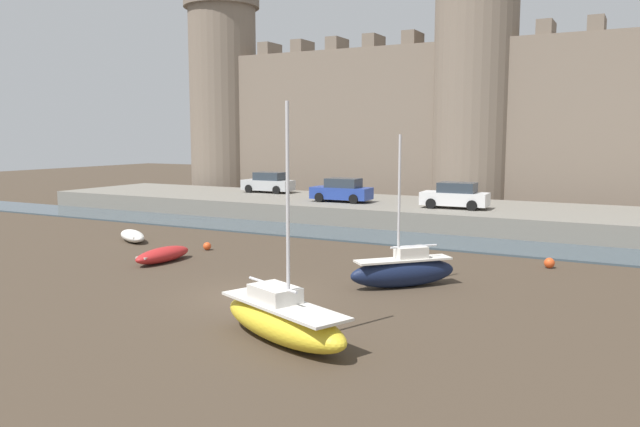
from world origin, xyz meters
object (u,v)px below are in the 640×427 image
rowboat_midflat_left (132,236)px  car_quay_west (268,183)px  sailboat_near_channel_left (283,319)px  mooring_buoy_off_centre (268,294)px  mooring_buoy_mid_mud (207,246)px  mooring_buoy_near_shore (549,263)px  sailboat_foreground_centre (404,270)px  car_quay_centre_west (455,196)px  rowboat_near_channel_right (163,254)px  car_quay_centre_east (342,191)px

rowboat_midflat_left → car_quay_west: (-1.94, 16.86, 1.70)m
sailboat_near_channel_left → mooring_buoy_off_centre: size_ratio=13.02×
sailboat_near_channel_left → mooring_buoy_mid_mud: sailboat_near_channel_left is taller
mooring_buoy_near_shore → car_quay_west: bearing=149.8°
sailboat_foreground_centre → car_quay_centre_west: bearing=99.0°
sailboat_foreground_centre → mooring_buoy_mid_mud: sailboat_foreground_centre is taller
rowboat_near_channel_right → mooring_buoy_near_shore: size_ratio=7.14×
rowboat_near_channel_right → sailboat_foreground_centre: bearing=3.6°
car_quay_centre_east → rowboat_near_channel_right: bearing=-93.1°
mooring_buoy_off_centre → sailboat_near_channel_left: bearing=-51.7°
rowboat_near_channel_right → car_quay_centre_west: bearing=62.1°
mooring_buoy_mid_mud → mooring_buoy_off_centre: size_ratio=0.79×
sailboat_near_channel_left → rowboat_midflat_left: sailboat_near_channel_left is taller
mooring_buoy_mid_mud → car_quay_centre_east: 13.66m
rowboat_midflat_left → mooring_buoy_mid_mud: bearing=-2.0°
sailboat_foreground_centre → mooring_buoy_off_centre: sailboat_foreground_centre is taller
rowboat_midflat_left → mooring_buoy_off_centre: rowboat_midflat_left is taller
mooring_buoy_mid_mud → car_quay_west: bearing=112.9°
mooring_buoy_near_shore → car_quay_centre_east: (-14.93, 9.94, 1.79)m
car_quay_centre_west → mooring_buoy_mid_mud: bearing=-123.9°
mooring_buoy_mid_mud → car_quay_west: 18.60m
mooring_buoy_near_shore → sailboat_near_channel_left: bearing=-110.8°
mooring_buoy_mid_mud → car_quay_west: size_ratio=0.10×
rowboat_near_channel_right → car_quay_centre_east: bearing=86.9°
rowboat_near_channel_right → mooring_buoy_mid_mud: 3.37m
mooring_buoy_mid_mud → car_quay_centre_east: size_ratio=0.10×
mooring_buoy_near_shore → car_quay_west: car_quay_west is taller
rowboat_midflat_left → car_quay_centre_east: car_quay_centre_east is taller
mooring_buoy_near_shore → car_quay_centre_east: 18.03m
rowboat_near_channel_right → rowboat_midflat_left: size_ratio=1.04×
car_quay_centre_west → mooring_buoy_off_centre: bearing=-92.7°
sailboat_near_channel_left → rowboat_midflat_left: 19.09m
mooring_buoy_near_shore → car_quay_centre_east: bearing=146.4°
mooring_buoy_mid_mud → car_quay_centre_west: (8.96, 13.36, 1.82)m
car_quay_centre_west → sailboat_foreground_centre: bearing=-81.0°
rowboat_near_channel_right → car_quay_centre_west: car_quay_centre_west is taller
rowboat_midflat_left → mooring_buoy_mid_mud: size_ratio=7.76×
rowboat_near_channel_right → sailboat_near_channel_left: size_ratio=0.49×
sailboat_foreground_centre → car_quay_west: 27.19m
car_quay_west → rowboat_near_channel_right: bearing=-70.3°
car_quay_centre_east → sailboat_foreground_centre: bearing=-57.0°
sailboat_foreground_centre → rowboat_midflat_left: (-16.76, 2.83, -0.33)m
mooring_buoy_mid_mud → car_quay_centre_east: car_quay_centre_east is taller
sailboat_near_channel_left → sailboat_foreground_centre: bearing=84.1°
mooring_buoy_mid_mud → car_quay_centre_east: (1.02, 13.50, 1.82)m
sailboat_foreground_centre → rowboat_near_channel_right: bearing=-176.4°
sailboat_foreground_centre → car_quay_west: size_ratio=1.40×
mooring_buoy_off_centre → car_quay_centre_east: bearing=109.0°
sailboat_foreground_centre → mooring_buoy_mid_mud: bearing=167.1°
car_quay_centre_west → rowboat_near_channel_right: bearing=-117.9°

